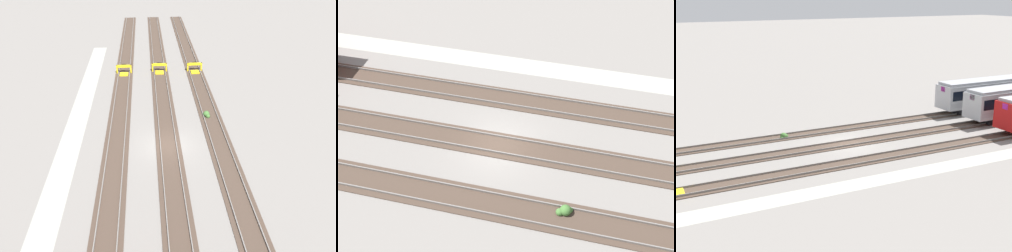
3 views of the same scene
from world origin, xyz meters
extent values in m
plane|color=gray|center=(0.00, 0.00, 0.00)|extent=(400.00, 400.00, 0.00)
cube|color=#9E9E93|center=(0.00, -8.83, 0.00)|extent=(54.00, 2.00, 0.01)
cube|color=#47382D|center=(0.00, -4.65, 0.03)|extent=(90.00, 2.24, 0.06)
cube|color=slate|center=(0.00, -3.93, 0.14)|extent=(90.00, 0.07, 0.15)
cube|color=slate|center=(0.00, -5.37, 0.14)|extent=(90.00, 0.07, 0.15)
cube|color=#47382D|center=(0.00, 0.00, 0.03)|extent=(90.00, 2.24, 0.06)
cube|color=slate|center=(0.00, 0.72, 0.14)|extent=(90.00, 0.07, 0.15)
cube|color=slate|center=(0.00, -0.72, 0.14)|extent=(90.00, 0.07, 0.15)
cube|color=#47382D|center=(0.00, 4.65, 0.03)|extent=(90.00, 2.24, 0.06)
cube|color=slate|center=(0.00, 5.37, 0.14)|extent=(90.00, 0.07, 0.15)
cube|color=slate|center=(0.00, 3.93, 0.14)|extent=(90.00, 0.07, 0.15)
cube|color=#B21E99|center=(14.56, -0.16, 3.05)|extent=(0.10, 0.70, 0.56)
cube|color=black|center=(17.94, -0.08, 0.35)|extent=(3.65, 2.33, 0.70)
cube|color=#B21E99|center=(14.55, -4.78, 3.05)|extent=(0.09, 0.70, 0.56)
cube|color=#B7BABF|center=(23.51, 4.63, 2.05)|extent=(18.02, 2.95, 2.70)
cube|color=black|center=(23.51, 4.63, 2.37)|extent=(17.30, 2.98, 1.08)
cube|color=#A8AAAF|center=(23.51, 4.63, 1.29)|extent=(17.66, 2.98, 0.54)
cube|color=#999BA0|center=(23.51, 4.63, 3.55)|extent=(17.48, 2.67, 0.30)
cube|color=#B21E99|center=(14.55, 4.70, 3.05)|extent=(0.09, 0.70, 0.56)
cube|color=black|center=(17.93, 4.67, 0.35)|extent=(3.62, 2.27, 0.70)
cube|color=yellow|center=(-16.01, -4.66, 0.09)|extent=(1.12, 1.10, 0.18)
sphere|color=#427033|center=(-4.89, 4.26, 0.28)|extent=(0.64, 0.64, 0.64)
sphere|color=#427033|center=(-4.59, 4.38, 0.18)|extent=(0.44, 0.44, 0.44)
sphere|color=#427033|center=(-5.11, 4.08, 0.14)|extent=(0.36, 0.36, 0.36)
camera|label=1|loc=(23.76, -1.68, 17.26)|focal=35.00mm
camera|label=2|loc=(-5.45, 20.30, 21.14)|focal=50.00mm
camera|label=3|loc=(-19.03, -36.95, 13.60)|focal=50.00mm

